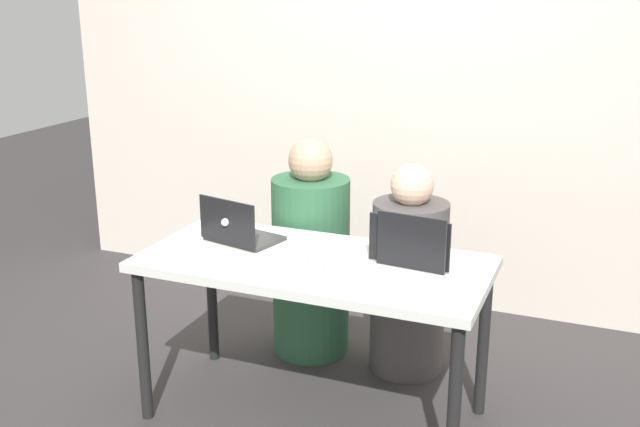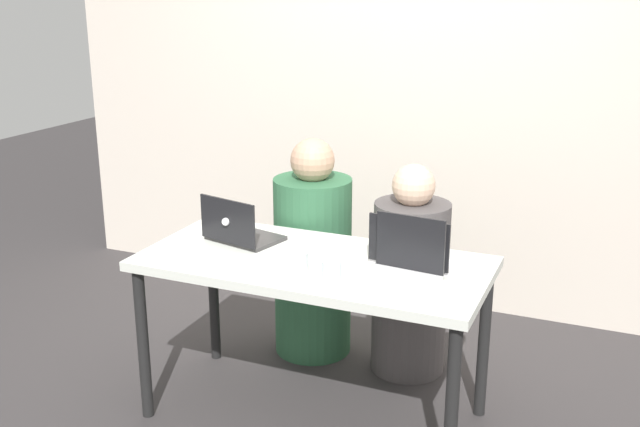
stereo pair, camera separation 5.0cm
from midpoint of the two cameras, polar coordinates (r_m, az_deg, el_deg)
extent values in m
plane|color=#353233|center=(3.44, -0.03, -15.04)|extent=(12.00, 12.00, 0.00)
cube|color=beige|center=(4.33, 7.67, 9.51)|extent=(4.50, 0.10, 2.54)
cube|color=silver|center=(3.12, -0.03, -3.85)|extent=(1.45, 0.69, 0.04)
cylinder|color=black|center=(3.35, -12.90, -9.68)|extent=(0.05, 0.05, 0.70)
cylinder|color=black|center=(2.85, 10.51, -14.59)|extent=(0.05, 0.05, 0.70)
cylinder|color=black|center=(3.79, -7.73, -6.12)|extent=(0.05, 0.05, 0.70)
cylinder|color=black|center=(3.36, 12.80, -9.59)|extent=(0.05, 0.05, 0.70)
cylinder|color=#2F6240|center=(3.80, -0.17, -4.06)|extent=(0.42, 0.42, 0.92)
sphere|color=tan|center=(3.64, -0.18, 4.07)|extent=(0.22, 0.22, 0.22)
cylinder|color=#4B4646|center=(3.66, 7.25, -5.64)|extent=(0.39, 0.39, 0.85)
sphere|color=beige|center=(3.49, 7.56, 2.13)|extent=(0.20, 0.20, 0.20)
cube|color=silver|center=(2.88, 6.38, -5.20)|extent=(0.31, 0.27, 0.02)
cube|color=black|center=(2.95, 7.40, -2.22)|extent=(0.28, 0.04, 0.22)
sphere|color=white|center=(2.96, 7.51, -2.13)|extent=(0.04, 0.04, 0.04)
cube|color=silver|center=(3.12, 7.91, -3.45)|extent=(0.36, 0.24, 0.02)
cube|color=black|center=(2.99, 7.24, -2.19)|extent=(0.34, 0.04, 0.20)
sphere|color=white|center=(2.97, 7.14, -2.27)|extent=(0.04, 0.04, 0.04)
cube|color=#383637|center=(3.36, -5.24, -1.84)|extent=(0.35, 0.28, 0.02)
cube|color=black|center=(3.25, -6.59, -0.57)|extent=(0.30, 0.08, 0.20)
sphere|color=white|center=(3.24, -6.76, -0.63)|extent=(0.04, 0.04, 0.04)
cylinder|color=silver|center=(2.87, 1.39, -4.46)|extent=(0.08, 0.08, 0.09)
cylinder|color=silver|center=(2.87, 1.39, -4.83)|extent=(0.07, 0.07, 0.05)
cylinder|color=silver|center=(2.95, -1.11, -3.79)|extent=(0.07, 0.07, 0.09)
cylinder|color=silver|center=(2.95, -1.11, -4.17)|extent=(0.06, 0.06, 0.05)
camera|label=1|loc=(0.03, -89.54, 0.14)|focal=42.00mm
camera|label=2|loc=(0.03, 90.46, -0.14)|focal=42.00mm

